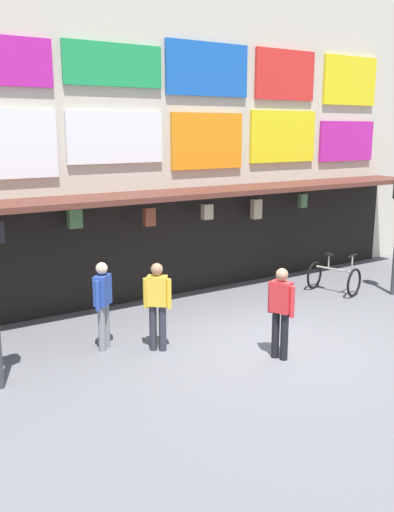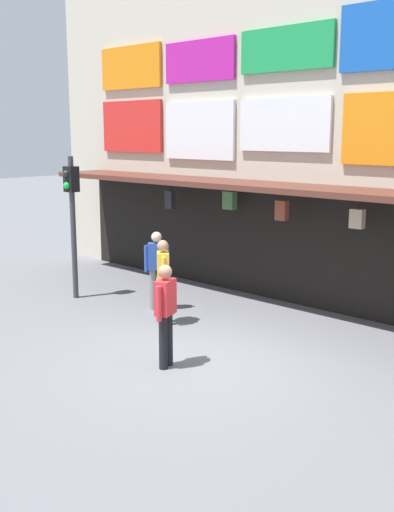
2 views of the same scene
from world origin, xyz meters
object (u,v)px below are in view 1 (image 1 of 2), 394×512
Objects in this scene: pedestrian_in_red at (103,301)px; pedestrian_in_green at (281,308)px; bicycle_parked at (334,278)px; pedestrian_in_white at (157,302)px.

pedestrian_in_green is (2.48, -2.13, 0.00)m from pedestrian_in_red.
pedestrian_in_green reaches higher than bicycle_parked.
pedestrian_in_white reaches higher than bicycle_parked.
pedestrian_in_red is (-0.82, 0.60, 0.00)m from pedestrian_in_white.
pedestrian_in_red is at bearing 143.73° from pedestrian_in_white.
bicycle_parked is 0.78× the size of pedestrian_in_red.
pedestrian_in_green is (1.66, -1.53, 0.00)m from pedestrian_in_white.
pedestrian_in_white is 1.00× the size of pedestrian_in_red.
pedestrian_in_green is at bearing -42.73° from pedestrian_in_white.
pedestrian_in_white is 2.26m from pedestrian_in_green.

